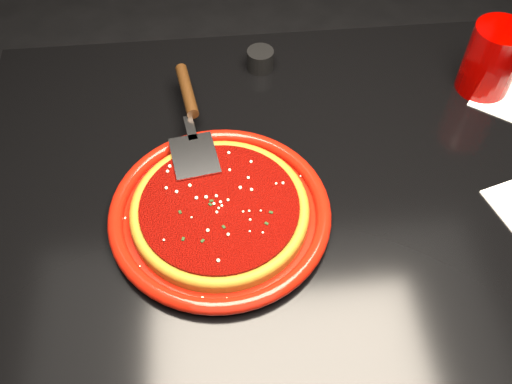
# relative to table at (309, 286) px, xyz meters

# --- Properties ---
(floor) EXTENTS (4.00, 4.00, 0.01)m
(floor) POSITION_rel_table_xyz_m (0.00, 0.00, -0.38)
(floor) COLOR black
(floor) RESTS_ON ground
(table) EXTENTS (1.20, 0.80, 0.75)m
(table) POSITION_rel_table_xyz_m (0.00, 0.00, 0.00)
(table) COLOR black
(table) RESTS_ON floor
(plate) EXTENTS (0.36, 0.36, 0.03)m
(plate) POSITION_rel_table_xyz_m (-0.18, -0.06, 0.39)
(plate) COLOR maroon
(plate) RESTS_ON table
(pizza_crust) EXTENTS (0.29, 0.29, 0.01)m
(pizza_crust) POSITION_rel_table_xyz_m (-0.18, -0.06, 0.39)
(pizza_crust) COLOR brown
(pizza_crust) RESTS_ON plate
(pizza_crust_rim) EXTENTS (0.29, 0.29, 0.02)m
(pizza_crust_rim) POSITION_rel_table_xyz_m (-0.18, -0.06, 0.40)
(pizza_crust_rim) COLOR brown
(pizza_crust_rim) RESTS_ON plate
(pizza_sauce) EXTENTS (0.25, 0.25, 0.01)m
(pizza_sauce) POSITION_rel_table_xyz_m (-0.18, -0.06, 0.40)
(pizza_sauce) COLOR #610602
(pizza_sauce) RESTS_ON plate
(parmesan_dusting) EXTENTS (0.24, 0.24, 0.01)m
(parmesan_dusting) POSITION_rel_table_xyz_m (-0.18, -0.06, 0.41)
(parmesan_dusting) COLOR beige
(parmesan_dusting) RESTS_ON plate
(basil_flecks) EXTENTS (0.22, 0.22, 0.00)m
(basil_flecks) POSITION_rel_table_xyz_m (-0.18, -0.06, 0.41)
(basil_flecks) COLOR black
(basil_flecks) RESTS_ON plate
(pizza_server) EXTENTS (0.13, 0.32, 0.02)m
(pizza_server) POSITION_rel_table_xyz_m (-0.22, 0.12, 0.42)
(pizza_server) COLOR silver
(pizza_server) RESTS_ON plate
(cup) EXTENTS (0.10, 0.10, 0.13)m
(cup) POSITION_rel_table_xyz_m (0.33, 0.19, 0.44)
(cup) COLOR #7D0100
(cup) RESTS_ON table
(napkin_b) EXTENTS (0.18, 0.18, 0.00)m
(napkin_b) POSITION_rel_table_xyz_m (0.38, 0.16, 0.38)
(napkin_b) COLOR silver
(napkin_b) RESTS_ON table
(ramekin) EXTENTS (0.06, 0.06, 0.04)m
(ramekin) POSITION_rel_table_xyz_m (-0.08, 0.29, 0.40)
(ramekin) COLOR black
(ramekin) RESTS_ON table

